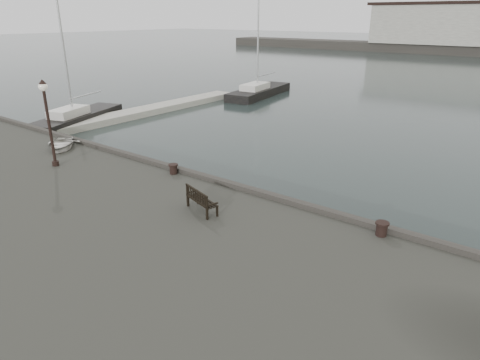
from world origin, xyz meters
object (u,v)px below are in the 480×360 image
at_px(dinghy, 61,144).
at_px(yacht_a, 78,121).
at_px(bollard_left, 173,169).
at_px(yacht_d, 259,94).
at_px(bollard_right, 382,229).
at_px(bench, 202,204).
at_px(lamp_post, 47,112).

distance_m(dinghy, yacht_a, 12.39).
distance_m(bollard_left, yacht_a, 18.26).
height_order(dinghy, yacht_d, yacht_d).
xyz_separation_m(bollard_left, yacht_d, (-13.05, 25.00, -1.54)).
height_order(bollard_right, yacht_d, yacht_d).
distance_m(bollard_right, dinghy, 16.06).
bearing_deg(yacht_a, dinghy, -55.74).
xyz_separation_m(bench, bollard_right, (5.49, 2.04, -0.04)).
relative_size(bollard_left, yacht_d, 0.03).
height_order(bollard_right, lamp_post, lamp_post).
height_order(bollard_left, yacht_a, yacht_a).
bearing_deg(dinghy, bollard_left, -40.37).
relative_size(bollard_left, bollard_right, 0.97).
distance_m(bollard_left, yacht_d, 28.25).
relative_size(lamp_post, yacht_d, 0.30).
bearing_deg(yacht_d, yacht_a, -110.84).
bearing_deg(bench, lamp_post, -159.81).
height_order(lamp_post, dinghy, lamp_post).
distance_m(dinghy, yacht_d, 26.59).
distance_m(bench, yacht_d, 31.73).
height_order(bollard_right, yacht_a, yacht_a).
relative_size(bollard_right, yacht_d, 0.03).
bearing_deg(lamp_post, bench, 2.85).
xyz_separation_m(bollard_right, yacht_a, (-26.01, 6.33, -1.54)).
bearing_deg(lamp_post, bollard_right, 10.04).
xyz_separation_m(dinghy, yacht_d, (-5.96, 25.86, -1.57)).
height_order(lamp_post, yacht_d, yacht_d).
xyz_separation_m(lamp_post, yacht_a, (-12.13, 8.79, -3.75)).
bearing_deg(bollard_right, lamp_post, -169.96).
xyz_separation_m(yacht_a, yacht_d, (4.01, 18.67, -0.01)).
relative_size(bench, bollard_left, 3.51).
bearing_deg(yacht_d, bollard_right, -57.37).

